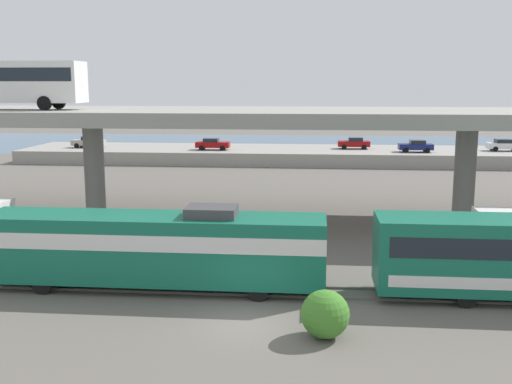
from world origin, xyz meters
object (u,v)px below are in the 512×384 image
Objects in this scene: parked_car_1 at (212,144)px; parked_car_3 at (504,145)px; parked_car_4 at (89,142)px; train_locomotive at (138,245)px; transit_bus_on_overpass at (0,81)px; parked_car_0 at (354,143)px; parked_car_2 at (416,146)px.

parked_car_1 and parked_car_3 have the same top height.
parked_car_4 is at bearing 175.46° from parked_car_1.
train_locomotive is 1.48× the size of transit_bus_on_overpass.
train_locomotive is 53.35m from parked_car_0.
parked_car_2 and parked_car_3 have the same top height.
transit_bus_on_overpass is 2.82× the size of parked_car_3.
parked_car_0 is at bearing 177.43° from parked_car_3.
train_locomotive is 4.30× the size of parked_car_2.
parked_car_3 is (18.58, -0.83, 0.00)m from parked_car_0.
train_locomotive is at bearing 112.84° from parked_car_4.
parked_car_2 is at bearing 177.84° from parked_car_4.
parked_car_1 is (-4.28, 48.59, 0.23)m from train_locomotive.
parked_car_1 is (9.66, 34.28, -7.77)m from transit_bus_on_overpass.
parked_car_0 is 0.99× the size of parked_car_2.
parked_car_2 is at bearing -135.87° from transit_bus_on_overpass.
parked_car_4 is (-34.80, -1.62, 0.00)m from parked_car_0.
parked_car_2 is (7.34, -3.21, -0.00)m from parked_car_0.
train_locomotive is 60.15m from parked_car_3.
train_locomotive is at bearing 134.27° from transit_bus_on_overpass.
transit_bus_on_overpass is 47.06m from parked_car_0.
parked_car_3 is at bearing 177.43° from parked_car_0.
parked_car_1 is at bearing -84.96° from train_locomotive.
parked_car_0 is 0.96× the size of parked_car_4.
transit_bus_on_overpass is at bearing -105.74° from parked_car_1.
parked_car_1 is 1.01× the size of parked_car_4.
transit_bus_on_overpass is 2.90× the size of parked_car_2.
parked_car_1 is (-18.06, -2.95, 0.00)m from parked_car_0.
parked_car_1 is 1.00× the size of parked_car_3.
parked_car_2 is 42.17m from parked_car_4.
parked_car_0 is at bearing -23.59° from parked_car_2.
parked_car_1 is at bearing 175.46° from parked_car_4.
parked_car_1 is at bearing -105.74° from transit_bus_on_overpass.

